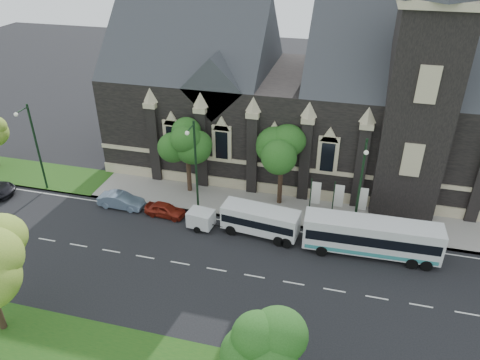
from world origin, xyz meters
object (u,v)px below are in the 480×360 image
(tree_walk_right, at_px, (285,148))
(banner_flag_center, at_px, (337,198))
(tree_park_east, at_px, (275,338))
(box_trailer, at_px, (201,219))
(tour_coach, at_px, (371,237))
(car_far_red, at_px, (165,210))
(shuttle_bus, at_px, (261,220))
(sedan, at_px, (121,201))
(street_lamp_mid, at_px, (195,164))
(banner_flag_left, at_px, (314,195))
(street_lamp_far, at_px, (35,144))
(tree_walk_left, at_px, (189,138))
(street_lamp_near, at_px, (360,184))
(banner_flag_right, at_px, (360,201))

(tree_walk_right, xyz_separation_m, banner_flag_center, (5.08, -1.71, -3.43))
(tree_park_east, bearing_deg, box_trailer, 122.47)
(tour_coach, relative_size, car_far_red, 2.86)
(shuttle_bus, distance_m, sedan, 13.55)
(street_lamp_mid, height_order, banner_flag_left, street_lamp_mid)
(tree_park_east, distance_m, street_lamp_far, 30.90)
(tree_park_east, xyz_separation_m, car_far_red, (-12.86, 15.22, -3.98))
(tour_coach, relative_size, sedan, 2.47)
(banner_flag_left, bearing_deg, car_far_red, -166.56)
(shuttle_bus, distance_m, box_trailer, 5.24)
(box_trailer, height_order, car_far_red, box_trailer)
(street_lamp_mid, distance_m, box_trailer, 4.80)
(tree_walk_left, bearing_deg, banner_flag_left, -8.02)
(tree_walk_right, xyz_separation_m, car_far_red, (-9.90, -4.81, -5.18))
(sedan, xyz_separation_m, car_far_red, (4.53, -0.30, -0.08))
(banner_flag_left, relative_size, sedan, 0.92)
(street_lamp_mid, distance_m, tour_coach, 15.87)
(tree_walk_left, bearing_deg, street_lamp_mid, -63.53)
(banner_flag_left, distance_m, banner_flag_center, 2.00)
(tree_walk_left, distance_m, banner_flag_left, 12.66)
(street_lamp_mid, xyz_separation_m, banner_flag_center, (12.29, 1.91, -2.73))
(tree_walk_right, distance_m, shuttle_bus, 6.95)
(banner_flag_left, height_order, tour_coach, banner_flag_left)
(banner_flag_center, bearing_deg, shuttle_bus, -148.88)
(tour_coach, bearing_deg, banner_flag_left, 139.72)
(banner_flag_center, bearing_deg, street_lamp_far, -176.14)
(banner_flag_left, relative_size, shuttle_bus, 0.59)
(street_lamp_near, distance_m, banner_flag_center, 3.74)
(box_trailer, bearing_deg, street_lamp_mid, 123.80)
(tree_walk_right, bearing_deg, shuttle_bus, -99.89)
(street_lamp_mid, height_order, box_trailer, street_lamp_mid)
(street_lamp_far, bearing_deg, banner_flag_left, 4.15)
(banner_flag_left, bearing_deg, street_lamp_mid, -169.50)
(banner_flag_center, height_order, tour_coach, banner_flag_center)
(car_far_red, bearing_deg, tour_coach, -88.82)
(tree_walk_left, bearing_deg, box_trailer, -63.34)
(street_lamp_near, relative_size, street_lamp_far, 1.00)
(tree_park_east, xyz_separation_m, banner_flag_right, (4.11, 18.32, -2.24))
(tree_walk_right, relative_size, street_lamp_near, 0.87)
(car_far_red, bearing_deg, tree_walk_right, -59.90)
(banner_flag_right, xyz_separation_m, tour_coach, (1.07, -4.04, -0.69))
(street_lamp_far, height_order, sedan, street_lamp_far)
(shuttle_bus, bearing_deg, banner_flag_right, 30.75)
(tree_walk_left, bearing_deg, street_lamp_far, -165.74)
(banner_flag_center, height_order, box_trailer, banner_flag_center)
(banner_flag_left, distance_m, shuttle_bus, 5.48)
(sedan, bearing_deg, street_lamp_mid, -82.21)
(tour_coach, xyz_separation_m, sedan, (-22.57, 1.24, -0.98))
(street_lamp_mid, bearing_deg, banner_flag_left, 10.50)
(banner_flag_center, xyz_separation_m, tour_coach, (3.07, -4.04, -0.69))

